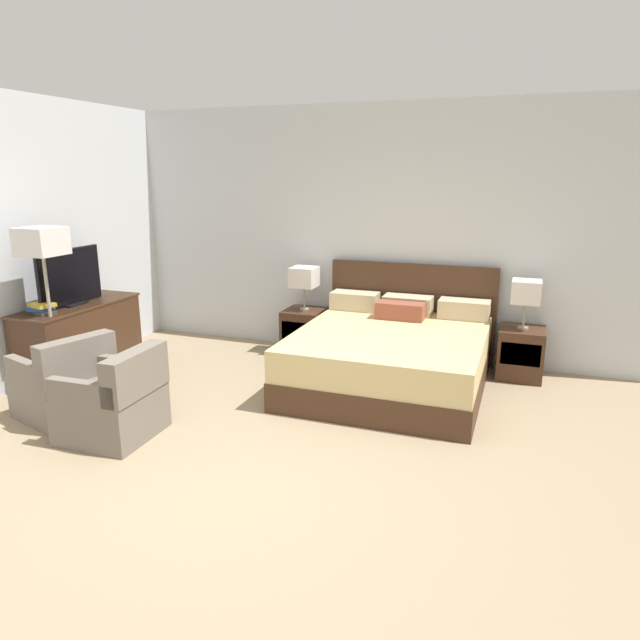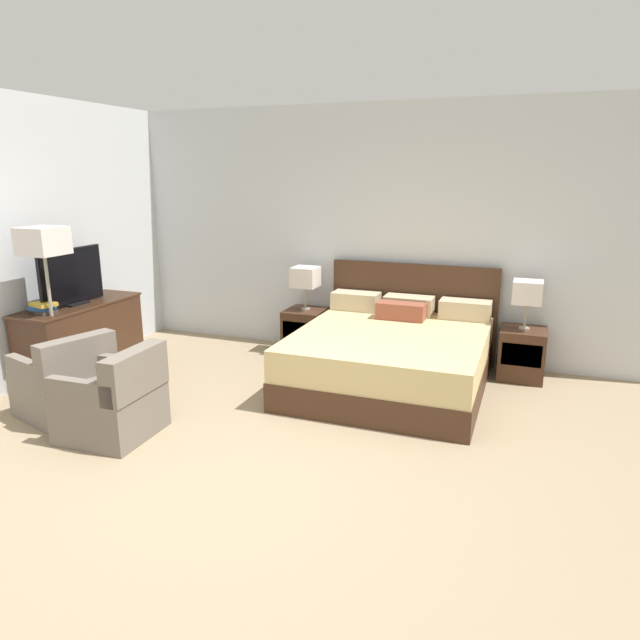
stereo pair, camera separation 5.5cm
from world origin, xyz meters
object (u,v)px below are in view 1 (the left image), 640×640
object	(u,v)px
book_red_cover	(43,312)
tv	(70,278)
nightstand_right	(521,353)
table_lamp_right	(526,292)
floor_lamp	(43,253)
dresser	(80,338)
nightstand_left	(305,331)
book_small_top	(42,305)
armchair_companion	(115,404)
armchair_by_window	(66,385)
book_blue_cover	(41,308)
table_lamp_left	(304,277)
bed	(391,355)

from	to	relation	value
book_red_cover	tv	bearing A→B (deg)	91.10
nightstand_right	book_red_cover	world-z (taller)	book_red_cover
table_lamp_right	floor_lamp	distance (m)	4.76
dresser	floor_lamp	xyz separation A→B (m)	(0.17, -0.52, 0.99)
nightstand_left	tv	bearing A→B (deg)	-141.92
tv	book_small_top	size ratio (longest dim) A/B	3.59
armchair_companion	armchair_by_window	bearing A→B (deg)	164.40
nightstand_right	book_blue_cover	world-z (taller)	book_blue_cover
tv	book_blue_cover	xyz separation A→B (m)	(-0.01, -0.41, -0.23)
dresser	tv	size ratio (longest dim) A/B	1.70
nightstand_left	table_lamp_left	world-z (taller)	table_lamp_left
book_blue_cover	armchair_companion	xyz separation A→B (m)	(1.38, -0.66, -0.54)
dresser	armchair_companion	world-z (taller)	dresser
book_small_top	armchair_companion	bearing A→B (deg)	-26.11
bed	nightstand_right	size ratio (longest dim) A/B	3.82
table_lamp_right	floor_lamp	world-z (taller)	floor_lamp
tv	armchair_by_window	size ratio (longest dim) A/B	0.98
book_red_cover	floor_lamp	world-z (taller)	floor_lamp
nightstand_right	armchair_companion	distance (m)	4.05
nightstand_left	table_lamp_right	size ratio (longest dim) A/B	1.05
nightstand_right	book_blue_cover	distance (m)	4.90
book_blue_cover	table_lamp_left	bearing A→B (deg)	44.58
armchair_companion	book_red_cover	bearing A→B (deg)	153.93
table_lamp_left	nightstand_left	bearing A→B (deg)	-90.00
bed	armchair_companion	bearing A→B (deg)	-133.90
dresser	book_blue_cover	distance (m)	0.63
bed	dresser	size ratio (longest dim) A/B	1.43
bed	table_lamp_left	world-z (taller)	bed
floor_lamp	book_red_cover	bearing A→B (deg)	158.93
book_small_top	armchair_by_window	xyz separation A→B (m)	(0.66, -0.47, -0.58)
nightstand_left	armchair_companion	xyz separation A→B (m)	(-0.62, -2.63, 0.02)
table_lamp_right	book_blue_cover	distance (m)	4.87
book_small_top	floor_lamp	xyz separation A→B (m)	(0.16, -0.06, 0.53)
table_lamp_left	floor_lamp	world-z (taller)	floor_lamp
table_lamp_left	book_red_cover	world-z (taller)	table_lamp_left
table_lamp_right	armchair_by_window	world-z (taller)	table_lamp_right
table_lamp_left	book_blue_cover	xyz separation A→B (m)	(-2.00, -1.97, -0.10)
dresser	table_lamp_left	bearing A→B (deg)	37.10
table_lamp_left	book_blue_cover	distance (m)	2.81
nightstand_left	book_small_top	size ratio (longest dim) A/B	2.29
nightstand_right	bed	bearing A→B (deg)	-150.10
nightstand_left	book_red_cover	world-z (taller)	book_red_cover
nightstand_left	armchair_by_window	bearing A→B (deg)	-118.27
book_small_top	dresser	bearing A→B (deg)	91.59
table_lamp_left	dresser	distance (m)	2.55
nightstand_left	dresser	size ratio (longest dim) A/B	0.38
nightstand_left	dresser	world-z (taller)	dresser
book_blue_cover	armchair_by_window	xyz separation A→B (m)	(0.69, -0.47, -0.54)
table_lamp_left	book_red_cover	xyz separation A→B (m)	(-1.98, -1.97, -0.13)
dresser	book_blue_cover	size ratio (longest dim) A/B	6.81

